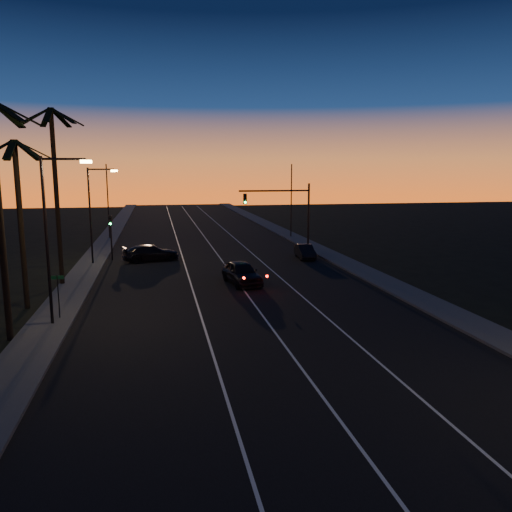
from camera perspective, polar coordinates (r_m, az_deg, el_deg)
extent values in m
cube|color=black|center=(38.76, -3.17, -2.56)|extent=(20.00, 170.00, 0.01)
cube|color=#3E3E3B|center=(38.83, -19.79, -3.00)|extent=(2.40, 170.00, 0.16)
cube|color=#3E3E3B|center=(41.77, 12.22, -1.76)|extent=(2.40, 170.00, 0.16)
cube|color=silver|center=(38.46, -7.61, -2.71)|extent=(0.12, 160.00, 0.01)
cube|color=silver|center=(38.83, -2.44, -2.51)|extent=(0.12, 160.00, 0.01)
cube|color=silver|center=(39.50, 2.58, -2.30)|extent=(0.12, 160.00, 0.01)
cylinder|color=black|center=(26.64, -27.19, 3.24)|extent=(0.32, 0.32, 11.50)
cube|color=black|center=(26.64, -25.74, 14.56)|extent=(2.18, 0.92, 1.18)
cube|color=black|center=(27.46, -26.60, 14.32)|extent=(1.25, 2.12, 1.18)
cube|color=black|center=(25.81, -26.64, 14.68)|extent=(1.95, 1.61, 1.18)
cylinder|color=black|center=(32.63, -25.28, 3.07)|extent=(0.32, 0.32, 10.00)
cube|color=black|center=(32.51, -23.96, 10.99)|extent=(2.18, 0.92, 1.18)
cube|color=black|center=(33.32, -24.70, 10.89)|extent=(1.25, 2.12, 1.18)
cube|color=black|center=(33.52, -26.27, 10.77)|extent=(1.34, 2.09, 1.18)
cube|color=black|center=(31.45, -26.29, 10.90)|extent=(0.45, 2.16, 1.18)
cube|color=black|center=(31.67, -24.64, 11.00)|extent=(1.95, 1.61, 1.18)
cylinder|color=black|center=(38.17, -21.82, 6.04)|extent=(0.32, 0.32, 12.50)
cube|color=black|center=(38.38, -20.74, 14.64)|extent=(2.18, 0.92, 1.18)
cube|color=black|center=(39.16, -21.45, 14.49)|extent=(1.25, 2.12, 1.18)
cube|color=black|center=(39.30, -22.82, 14.38)|extent=(1.34, 2.09, 1.18)
cube|color=black|center=(38.70, -23.87, 14.40)|extent=(2.18, 0.82, 1.18)
cube|color=black|center=(37.78, -23.82, 14.53)|extent=(1.90, 1.69, 1.18)
cube|color=black|center=(37.25, -22.64, 14.69)|extent=(0.45, 2.16, 1.18)
cube|color=black|center=(37.52, -21.25, 14.73)|extent=(1.95, 1.61, 1.18)
cylinder|color=black|center=(28.33, -22.79, 1.34)|extent=(0.16, 0.16, 9.00)
cylinder|color=black|center=(27.88, -21.14, 10.30)|extent=(2.20, 0.12, 0.12)
cube|color=#F4BA61|center=(27.71, -18.85, 10.17)|extent=(0.55, 0.26, 0.16)
cylinder|color=black|center=(46.02, -18.41, 4.26)|extent=(0.16, 0.16, 8.50)
cylinder|color=black|center=(45.72, -17.31, 9.44)|extent=(2.20, 0.12, 0.12)
cube|color=#F4BA61|center=(45.62, -15.91, 9.34)|extent=(0.55, 0.26, 0.16)
cylinder|color=black|center=(29.85, -21.64, -4.45)|extent=(0.06, 0.06, 2.60)
cube|color=#0C4A22|center=(29.60, -21.78, -2.29)|extent=(0.70, 0.03, 0.20)
cylinder|color=black|center=(49.97, 6.01, 4.25)|extent=(0.20, 0.20, 7.00)
cylinder|color=black|center=(48.86, 2.11, 7.46)|extent=(7.00, 0.16, 0.16)
cube|color=black|center=(48.30, -1.27, 6.55)|extent=(0.32, 0.28, 1.00)
sphere|color=black|center=(48.12, -1.23, 6.92)|extent=(0.20, 0.20, 0.20)
sphere|color=black|center=(48.14, -1.23, 6.54)|extent=(0.20, 0.20, 0.20)
sphere|color=#14FF59|center=(48.16, -1.23, 6.16)|extent=(0.20, 0.20, 0.20)
cylinder|color=black|center=(48.07, -16.22, 2.01)|extent=(0.14, 0.14, 4.20)
cube|color=black|center=(47.89, -16.31, 3.91)|extent=(0.28, 0.25, 0.90)
sphere|color=black|center=(47.72, -16.34, 4.22)|extent=(0.18, 0.18, 0.18)
sphere|color=black|center=(47.75, -16.32, 3.89)|extent=(0.18, 0.18, 0.18)
sphere|color=#14FF59|center=(47.77, -16.31, 3.56)|extent=(0.18, 0.18, 0.18)
cylinder|color=black|center=(62.86, -16.56, 5.94)|extent=(0.14, 0.14, 9.00)
cylinder|color=black|center=(61.80, 4.05, 6.26)|extent=(0.14, 0.14, 9.00)
imported|color=black|center=(36.64, -1.64, -1.92)|extent=(2.72, 5.15, 1.67)
sphere|color=#FF0F05|center=(33.62, -1.39, -2.53)|extent=(0.18, 0.18, 0.18)
sphere|color=#FF0F05|center=(34.18, 1.26, -2.32)|extent=(0.18, 0.18, 0.18)
imported|color=black|center=(47.43, 5.62, 0.51)|extent=(1.67, 4.07, 1.31)
imported|color=black|center=(46.91, -11.93, 0.35)|extent=(5.51, 3.20, 1.50)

